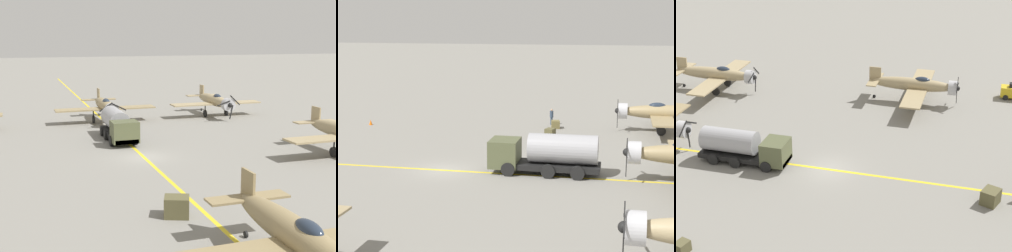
# 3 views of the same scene
# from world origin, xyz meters

# --- Properties ---
(ground_plane) EXTENTS (400.00, 400.00, 0.00)m
(ground_plane) POSITION_xyz_m (0.00, 0.00, 0.00)
(ground_plane) COLOR gray
(taxiway_stripe) EXTENTS (0.30, 160.00, 0.01)m
(taxiway_stripe) POSITION_xyz_m (0.00, 0.00, 0.00)
(taxiway_stripe) COLOR yellow
(taxiway_stripe) RESTS_ON ground
(airplane_near_right) EXTENTS (12.00, 9.98, 3.65)m
(airplane_near_right) POSITION_xyz_m (17.72, -16.88, 2.01)
(airplane_near_right) COLOR #978259
(airplane_near_right) RESTS_ON ground
(fuel_tanker) EXTENTS (2.67, 8.00, 2.98)m
(fuel_tanker) POSITION_xyz_m (0.64, -7.38, 1.51)
(fuel_tanker) COLOR black
(fuel_tanker) RESTS_ON ground
(ground_crew_walking) EXTENTS (0.37, 0.37, 1.70)m
(ground_crew_walking) POSITION_xyz_m (19.63, -5.49, 0.93)
(ground_crew_walking) COLOR #334256
(ground_crew_walking) RESTS_ON ground
(supply_crate_by_tanker) EXTENTS (1.15, 1.03, 0.81)m
(supply_crate_by_tanker) POSITION_xyz_m (13.51, -6.14, 0.40)
(supply_crate_by_tanker) COLOR brown
(supply_crate_by_tanker) RESTS_ON ground
(supply_crate_outboard) EXTENTS (1.11, 0.99, 0.80)m
(supply_crate_outboard) POSITION_xyz_m (17.83, -6.13, 0.40)
(supply_crate_outboard) COLOR brown
(supply_crate_outboard) RESTS_ON ground
(traffic_cone) EXTENTS (0.36, 0.36, 0.55)m
(traffic_cone) POSITION_xyz_m (15.65, 13.26, 0.28)
(traffic_cone) COLOR orange
(traffic_cone) RESTS_ON ground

